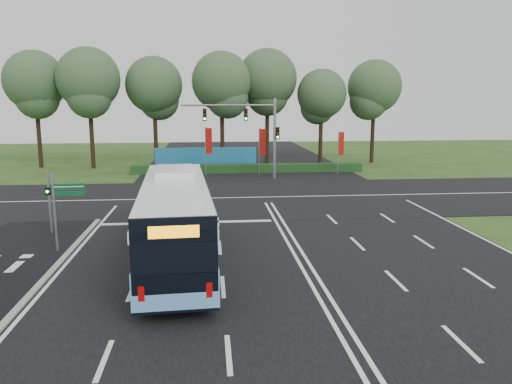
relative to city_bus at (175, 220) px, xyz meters
The scene contains 14 objects.
ground 5.78m from the city_bus, 18.63° to the left, with size 120.00×120.00×0.00m, color #244617.
road_main 5.78m from the city_bus, 18.63° to the left, with size 20.00×120.00×0.04m, color black.
road_cross 14.81m from the city_bus, 69.32° to the left, with size 120.00×14.00×0.05m, color black.
kerb_strip 5.38m from the city_bus, 165.71° to the right, with size 0.25×18.00×0.12m, color gray.
city_bus is the anchor object (origin of this frame).
pedestrian_signal 8.44m from the city_bus, 142.67° to the left, with size 0.30×0.41×3.32m.
street_sign 5.49m from the city_bus, 160.31° to the left, with size 1.43×0.12×3.67m.
banner_flag_left 25.20m from the city_bus, 86.79° to the left, with size 0.65×0.14×4.42m.
banner_flag_mid 24.87m from the city_bus, 75.42° to the left, with size 0.65×0.08×4.37m.
banner_flag_right 27.97m from the city_bus, 60.81° to the left, with size 0.59×0.16×4.02m.
traffic_light_gantry 23.07m from the city_bus, 76.36° to the left, with size 8.41×0.28×7.00m.
hedge 26.80m from the city_bus, 78.82° to the left, with size 22.00×1.20×0.80m, color #143918.
blue_hoarding 28.78m from the city_bus, 87.63° to the left, with size 10.00×0.30×2.20m, color #1B6892.
eucalyptus_row 32.85m from the city_bus, 88.16° to the left, with size 41.15×8.61×12.23m.
Camera 1 is at (-3.75, -22.52, 6.84)m, focal length 35.00 mm.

